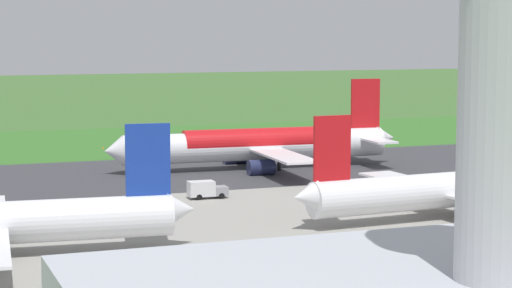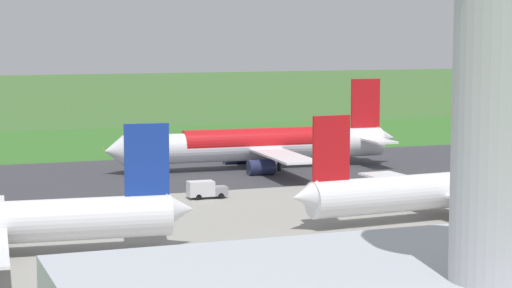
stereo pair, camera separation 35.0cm
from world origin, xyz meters
name	(u,v)px [view 1 (the left image)]	position (x,y,z in m)	size (l,w,h in m)	color
ground_plane	(232,170)	(0.00, 0.00, 0.00)	(800.00, 800.00, 0.00)	#3D662D
runway_asphalt	(232,170)	(0.00, 0.00, 0.03)	(600.00, 41.53, 0.06)	#38383D
apron_concrete	(363,223)	(0.00, 51.29, 0.03)	(440.00, 110.00, 0.05)	gray
grass_verge_foreground	(169,144)	(0.00, -42.66, 0.02)	(600.00, 80.00, 0.04)	#346B27
airliner_main	(258,145)	(-4.82, 0.02, 4.35)	(54.10, 44.22, 15.88)	white
airliner_parked_mid	(456,188)	(-13.26, 52.07, 3.87)	(48.55, 39.73, 14.17)	white
service_truck_baggage	(496,151)	(-53.11, 2.23, 1.40)	(6.00, 5.26, 2.65)	black
service_truck_fuel	(206,189)	(13.35, 26.81, 1.40)	(5.85, 2.43, 2.65)	gray
no_stopping_sign	(129,139)	(9.16, -40.94, 1.69)	(0.60, 0.10, 2.86)	slate
traffic_cone_orange	(103,148)	(15.04, -39.55, 0.28)	(0.40, 0.40, 0.55)	orange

